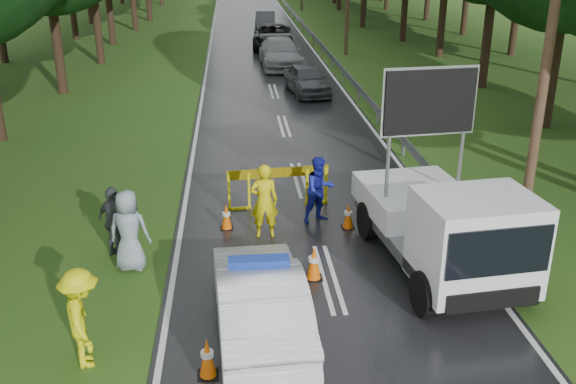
{
  "coord_description": "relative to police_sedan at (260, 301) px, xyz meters",
  "views": [
    {
      "loc": [
        -1.93,
        -12.06,
        6.87
      ],
      "look_at": [
        -0.72,
        1.85,
        1.3
      ],
      "focal_mm": 40.0,
      "sensor_mm": 36.0,
      "label": 1
    }
  ],
  "objects": [
    {
      "name": "utility_pole_near",
      "position": [
        6.77,
        4.0,
        4.34
      ],
      "size": [
        1.4,
        0.24,
        10.0
      ],
      "color": "#422D1E",
      "rests_on": "ground"
    },
    {
      "name": "queue_car_fourth",
      "position": [
        2.37,
        42.09,
        -0.04
      ],
      "size": [
        1.81,
        4.31,
        1.39
      ],
      "primitive_type": "imported",
      "rotation": [
        0.0,
        0.0,
        -0.08
      ],
      "color": "#414449",
      "rests_on": "ground"
    },
    {
      "name": "cone_far",
      "position": [
        2.43,
        4.5,
        -0.39
      ],
      "size": [
        0.33,
        0.33,
        0.7
      ],
      "color": "black",
      "rests_on": "ground"
    },
    {
      "name": "cone_right",
      "position": [
        4.25,
        6.5,
        -0.41
      ],
      "size": [
        0.31,
        0.31,
        0.65
      ],
      "color": "black",
      "rests_on": "ground"
    },
    {
      "name": "bystander_mid",
      "position": [
        -3.14,
        3.5,
        0.11
      ],
      "size": [
        1.03,
        0.94,
        1.69
      ],
      "primitive_type": "imported",
      "rotation": [
        0.0,
        0.0,
        2.46
      ],
      "color": "#3E4246",
      "rests_on": "ground"
    },
    {
      "name": "ground",
      "position": [
        1.57,
        2.0,
        -0.73
      ],
      "size": [
        160.0,
        160.0,
        0.0
      ],
      "primitive_type": "plane",
      "color": "#274F16",
      "rests_on": "ground"
    },
    {
      "name": "barrier",
      "position": [
        0.77,
        6.0,
        0.13
      ],
      "size": [
        2.75,
        0.33,
        1.14
      ],
      "rotation": [
        0.0,
        0.0,
        0.1
      ],
      "color": "#D9D00B",
      "rests_on": "ground"
    },
    {
      "name": "cone_center",
      "position": [
        1.25,
        2.0,
        -0.34
      ],
      "size": [
        0.38,
        0.38,
        0.8
      ],
      "color": "black",
      "rests_on": "ground"
    },
    {
      "name": "queue_car_first",
      "position": [
        3.1,
        19.44,
        -0.05
      ],
      "size": [
        2.15,
        4.19,
        1.37
      ],
      "primitive_type": "imported",
      "rotation": [
        0.0,
        0.0,
        0.14
      ],
      "color": "#43464B",
      "rests_on": "ground"
    },
    {
      "name": "queue_car_third",
      "position": [
        2.37,
        32.77,
        0.04
      ],
      "size": [
        2.92,
        5.7,
        1.54
      ],
      "primitive_type": "imported",
      "rotation": [
        0.0,
        0.0,
        -0.07
      ],
      "color": "black",
      "rests_on": "ground"
    },
    {
      "name": "bystander_right",
      "position": [
        -2.71,
        2.83,
        0.2
      ],
      "size": [
        1.0,
        0.75,
        1.85
      ],
      "primitive_type": "imported",
      "rotation": [
        0.0,
        0.0,
        2.95
      ],
      "color": "gray",
      "rests_on": "ground"
    },
    {
      "name": "bystander_left",
      "position": [
        -3.01,
        -0.57,
        0.17
      ],
      "size": [
        1.0,
        1.32,
        1.81
      ],
      "primitive_type": "imported",
      "rotation": [
        0.0,
        0.0,
        1.88
      ],
      "color": "#DDDE0C",
      "rests_on": "ground"
    },
    {
      "name": "police_sedan",
      "position": [
        0.0,
        0.0,
        0.0
      ],
      "size": [
        1.79,
        4.48,
        1.59
      ],
      "rotation": [
        0.0,
        0.0,
        3.2
      ],
      "color": "white",
      "rests_on": "ground"
    },
    {
      "name": "queue_car_second",
      "position": [
        2.37,
        26.21,
        0.05
      ],
      "size": [
        2.36,
        5.45,
        1.56
      ],
      "primitive_type": "imported",
      "rotation": [
        0.0,
        0.0,
        0.03
      ],
      "color": "gray",
      "rests_on": "ground"
    },
    {
      "name": "cone_left_mid",
      "position": [
        -0.62,
        4.72,
        -0.39
      ],
      "size": [
        0.33,
        0.33,
        0.69
      ],
      "color": "black",
      "rests_on": "ground"
    },
    {
      "name": "civilian",
      "position": [
        1.76,
        5.0,
        0.14
      ],
      "size": [
        1.04,
        0.95,
        1.74
      ],
      "primitive_type": "imported",
      "rotation": [
        0.0,
        0.0,
        0.43
      ],
      "color": "#171E9B",
      "rests_on": "ground"
    },
    {
      "name": "cone_near_left",
      "position": [
        -0.93,
        -1.12,
        -0.37
      ],
      "size": [
        0.35,
        0.35,
        0.75
      ],
      "color": "black",
      "rests_on": "ground"
    },
    {
      "name": "work_truck",
      "position": [
        4.08,
        2.02,
        0.42
      ],
      "size": [
        2.91,
        5.53,
        4.23
      ],
      "rotation": [
        0.0,
        0.0,
        0.11
      ],
      "color": "gray",
      "rests_on": "ground"
    },
    {
      "name": "road",
      "position": [
        1.57,
        32.0,
        -0.72
      ],
      "size": [
        7.0,
        140.0,
        0.02
      ],
      "primitive_type": "cube",
      "color": "black",
      "rests_on": "ground"
    },
    {
      "name": "officer",
      "position": [
        0.31,
        4.2,
        0.21
      ],
      "size": [
        0.69,
        0.46,
        1.88
      ],
      "primitive_type": "imported",
      "rotation": [
        0.0,
        0.0,
        3.16
      ],
      "color": "yellow",
      "rests_on": "ground"
    },
    {
      "name": "guardrail",
      "position": [
        5.27,
        31.67,
        -0.18
      ],
      "size": [
        0.12,
        60.06,
        0.7
      ],
      "color": "gray",
      "rests_on": "ground"
    }
  ]
}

